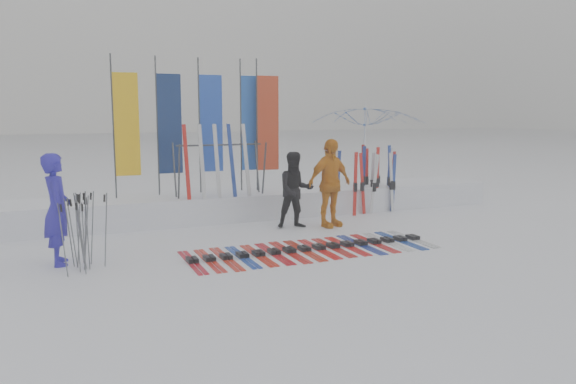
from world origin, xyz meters
name	(u,v)px	position (x,y,z in m)	size (l,w,h in m)	color
ground	(314,264)	(0.00, 0.00, 0.00)	(120.00, 120.00, 0.00)	white
snow_bank	(232,205)	(0.00, 4.60, 0.30)	(14.00, 1.60, 0.60)	white
person_blue	(57,209)	(-3.94, 1.65, 0.94)	(0.68, 0.45, 1.87)	#251DAC
person_black	(295,190)	(0.90, 2.84, 0.84)	(0.81, 0.63, 1.67)	black
person_yellow	(330,183)	(1.65, 2.66, 0.98)	(1.14, 0.48, 1.95)	orange
tent_canopy	(367,154)	(3.95, 4.97, 1.39)	(3.03, 3.09, 2.78)	white
ski_row	(312,248)	(0.37, 0.87, 0.04)	(4.65, 1.69, 0.07)	#AF0E1B
pole_cluster	(82,232)	(-3.59, 1.22, 0.60)	(0.77, 0.81, 1.25)	#595B60
feather_flags	(206,124)	(-0.55, 4.83, 2.24)	(3.95, 0.23, 3.20)	#383A3F
ski_rack	(220,162)	(-0.41, 4.20, 1.38)	(2.04, 0.80, 1.23)	#383A3F
upright_skis	(372,180)	(3.62, 4.12, 0.79)	(1.61, 1.14, 1.69)	red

